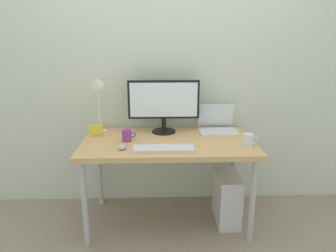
{
  "coord_description": "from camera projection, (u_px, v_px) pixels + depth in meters",
  "views": [
    {
      "loc": [
        -0.08,
        -2.3,
        1.5
      ],
      "look_at": [
        0.0,
        0.0,
        0.84
      ],
      "focal_mm": 32.82,
      "sensor_mm": 36.0,
      "label": 1
    }
  ],
  "objects": [
    {
      "name": "monitor",
      "position": [
        164.0,
        103.0,
        2.57
      ],
      "size": [
        0.6,
        0.2,
        0.45
      ],
      "color": "black",
      "rests_on": "desk"
    },
    {
      "name": "coffee_mug",
      "position": [
        127.0,
        135.0,
        2.41
      ],
      "size": [
        0.11,
        0.07,
        0.09
      ],
      "color": "purple",
      "rests_on": "desk"
    },
    {
      "name": "computer_tower",
      "position": [
        227.0,
        198.0,
        2.57
      ],
      "size": [
        0.18,
        0.36,
        0.42
      ],
      "primitive_type": "cube",
      "color": "silver",
      "rests_on": "ground_plane"
    },
    {
      "name": "laptop",
      "position": [
        217.0,
        125.0,
        2.66
      ],
      "size": [
        0.32,
        0.28,
        0.23
      ],
      "color": "silver",
      "rests_on": "desk"
    },
    {
      "name": "ground_plane",
      "position": [
        168.0,
        220.0,
        2.62
      ],
      "size": [
        6.0,
        6.0,
        0.0
      ],
      "primitive_type": "plane",
      "color": "gray"
    },
    {
      "name": "mouse",
      "position": [
        122.0,
        147.0,
        2.24
      ],
      "size": [
        0.06,
        0.09,
        0.03
      ],
      "primitive_type": "ellipsoid",
      "color": "#B2B2B7",
      "rests_on": "desk"
    },
    {
      "name": "back_wall",
      "position": [
        166.0,
        62.0,
        2.67
      ],
      "size": [
        4.4,
        0.04,
        2.6
      ],
      "primitive_type": "cube",
      "color": "silver",
      "rests_on": "ground_plane"
    },
    {
      "name": "desk_lamp",
      "position": [
        97.0,
        91.0,
        2.52
      ],
      "size": [
        0.11,
        0.16,
        0.5
      ],
      "color": "silver",
      "rests_on": "desk"
    },
    {
      "name": "keyboard",
      "position": [
        163.0,
        149.0,
        2.21
      ],
      "size": [
        0.44,
        0.14,
        0.02
      ],
      "primitive_type": "cube",
      "color": "silver",
      "rests_on": "desk"
    },
    {
      "name": "glass_cup",
      "position": [
        249.0,
        140.0,
        2.29
      ],
      "size": [
        0.11,
        0.08,
        0.1
      ],
      "color": "silver",
      "rests_on": "desk"
    },
    {
      "name": "desk",
      "position": [
        168.0,
        148.0,
        2.44
      ],
      "size": [
        1.35,
        0.71,
        0.72
      ],
      "color": "tan",
      "rests_on": "ground_plane"
    },
    {
      "name": "photo_frame",
      "position": [
        96.0,
        130.0,
        2.53
      ],
      "size": [
        0.11,
        0.02,
        0.09
      ],
      "primitive_type": "cube",
      "rotation": [
        0.06,
        0.0,
        0.0
      ],
      "color": "yellow",
      "rests_on": "desk"
    }
  ]
}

